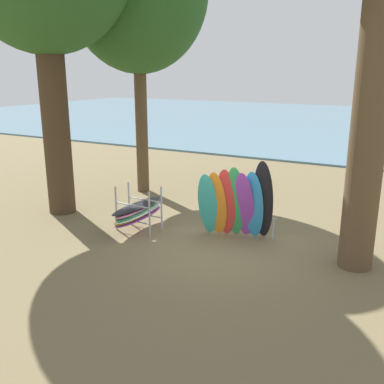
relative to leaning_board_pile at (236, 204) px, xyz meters
The scene contains 4 objects.
ground_plane 1.22m from the leaning_board_pile, 103.54° to the right, with size 80.00×80.00×0.00m, color brown.
lake_water 28.46m from the leaning_board_pile, 90.35° to the left, with size 80.00×36.00×0.10m, color slate.
leaning_board_pile is the anchor object (origin of this frame).
board_storage_rack 2.75m from the leaning_board_pile, 166.59° to the right, with size 1.15×2.13×1.25m.
Camera 1 is at (4.30, -9.41, 4.33)m, focal length 41.05 mm.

